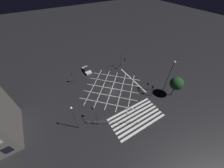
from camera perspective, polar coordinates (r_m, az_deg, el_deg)
name	(u,v)px	position (r m, az deg, el deg)	size (l,w,h in m)	color
ground_plane	(112,88)	(34.68, 0.00, -2.05)	(200.00, 200.00, 0.00)	black
road_markings	(127,105)	(31.30, 7.05, -9.38)	(17.98, 22.52, 0.01)	silver
traffic_light_sw_cross	(94,113)	(26.06, -8.08, -12.83)	(0.36, 2.10, 4.56)	#2D2D30
traffic_light_se_main	(152,88)	(33.01, 18.02, -1.72)	(0.39, 0.36, 3.43)	#2D2D30
traffic_light_nw_cross	(73,76)	(36.43, -17.52, 3.54)	(0.36, 0.39, 3.50)	#2D2D30
traffic_light_se_cross	(150,87)	(33.24, 16.89, -1.11)	(0.36, 2.29, 3.30)	#2D2D30
traffic_light_ne_cross	(123,59)	(40.17, 5.09, 11.15)	(0.36, 2.41, 4.51)	#2D2D30
street_lamp_east	(74,115)	(24.76, -16.98, -13.59)	(0.42, 0.42, 7.35)	#2D2D30
street_lamp_west	(171,71)	(32.13, 25.38, 5.55)	(0.58, 0.58, 9.76)	#2D2D30
street_tree_near	(177,84)	(33.81, 27.41, 0.20)	(3.14, 3.14, 5.78)	#38281C
waiting_car	(87,70)	(40.74, -11.42, 6.22)	(1.80, 4.11, 1.22)	silver
pedestrian_railing	(112,122)	(27.77, 0.00, -16.96)	(9.05, 5.45, 1.05)	gray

